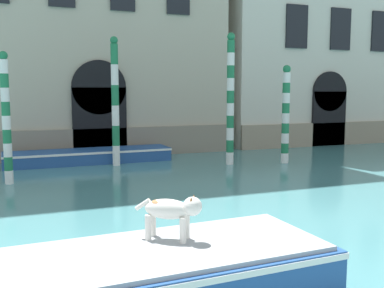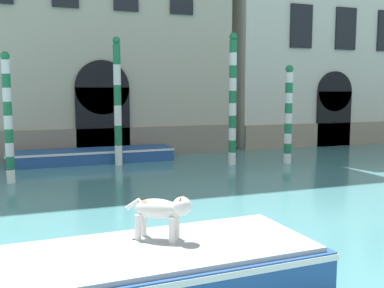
{
  "view_description": "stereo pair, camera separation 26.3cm",
  "coord_description": "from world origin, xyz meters",
  "px_view_note": "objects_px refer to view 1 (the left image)",
  "views": [
    {
      "loc": [
        -3.24,
        0.4,
        2.71
      ],
      "look_at": [
        1.29,
        12.05,
        1.2
      ],
      "focal_mm": 42.0,
      "sensor_mm": 36.0,
      "label": 1
    },
    {
      "loc": [
        -3.0,
        0.31,
        2.71
      ],
      "look_at": [
        1.29,
        12.05,
        1.2
      ],
      "focal_mm": 42.0,
      "sensor_mm": 36.0,
      "label": 2
    }
  ],
  "objects_px": {
    "boat_moored_near_palazzo": "(89,156)",
    "mooring_pole_5": "(6,118)",
    "mooring_pole_1": "(115,101)",
    "mooring_pole_3": "(230,99)",
    "mooring_pole_0": "(286,114)",
    "dog_on_deck": "(172,210)"
  },
  "relations": [
    {
      "from": "dog_on_deck",
      "to": "mooring_pole_3",
      "type": "relative_size",
      "value": 0.17
    },
    {
      "from": "boat_moored_near_palazzo",
      "to": "mooring_pole_0",
      "type": "xyz_separation_m",
      "value": [
        6.79,
        -2.68,
        1.56
      ]
    },
    {
      "from": "dog_on_deck",
      "to": "boat_moored_near_palazzo",
      "type": "relative_size",
      "value": 0.13
    },
    {
      "from": "mooring_pole_3",
      "to": "mooring_pole_1",
      "type": "bearing_deg",
      "value": 161.86
    },
    {
      "from": "dog_on_deck",
      "to": "mooring_pole_3",
      "type": "xyz_separation_m",
      "value": [
        5.29,
        9.03,
        1.29
      ]
    },
    {
      "from": "mooring_pole_3",
      "to": "mooring_pole_5",
      "type": "bearing_deg",
      "value": -173.93
    },
    {
      "from": "mooring_pole_1",
      "to": "mooring_pole_3",
      "type": "bearing_deg",
      "value": -18.14
    },
    {
      "from": "dog_on_deck",
      "to": "mooring_pole_1",
      "type": "xyz_separation_m",
      "value": [
        1.37,
        10.32,
        1.22
      ]
    },
    {
      "from": "mooring_pole_5",
      "to": "dog_on_deck",
      "type": "bearing_deg",
      "value": -75.05
    },
    {
      "from": "mooring_pole_1",
      "to": "boat_moored_near_palazzo",
      "type": "bearing_deg",
      "value": 131.47
    },
    {
      "from": "dog_on_deck",
      "to": "boat_moored_near_palazzo",
      "type": "height_order",
      "value": "dog_on_deck"
    },
    {
      "from": "mooring_pole_1",
      "to": "mooring_pole_0",
      "type": "bearing_deg",
      "value": -16.34
    },
    {
      "from": "boat_moored_near_palazzo",
      "to": "mooring_pole_5",
      "type": "xyz_separation_m",
      "value": [
        -2.74,
        -3.02,
        1.65
      ]
    },
    {
      "from": "boat_moored_near_palazzo",
      "to": "mooring_pole_3",
      "type": "bearing_deg",
      "value": -26.37
    },
    {
      "from": "boat_moored_near_palazzo",
      "to": "mooring_pole_5",
      "type": "height_order",
      "value": "mooring_pole_5"
    },
    {
      "from": "dog_on_deck",
      "to": "mooring_pole_5",
      "type": "relative_size",
      "value": 0.21
    },
    {
      "from": "dog_on_deck",
      "to": "mooring_pole_5",
      "type": "bearing_deg",
      "value": 141.27
    },
    {
      "from": "boat_moored_near_palazzo",
      "to": "mooring_pole_1",
      "type": "distance_m",
      "value": 2.4
    },
    {
      "from": "boat_moored_near_palazzo",
      "to": "mooring_pole_0",
      "type": "height_order",
      "value": "mooring_pole_0"
    },
    {
      "from": "boat_moored_near_palazzo",
      "to": "mooring_pole_3",
      "type": "height_order",
      "value": "mooring_pole_3"
    },
    {
      "from": "mooring_pole_1",
      "to": "mooring_pole_5",
      "type": "distance_m",
      "value": 4.15
    },
    {
      "from": "boat_moored_near_palazzo",
      "to": "mooring_pole_1",
      "type": "xyz_separation_m",
      "value": [
        0.83,
        -0.94,
        2.05
      ]
    }
  ]
}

